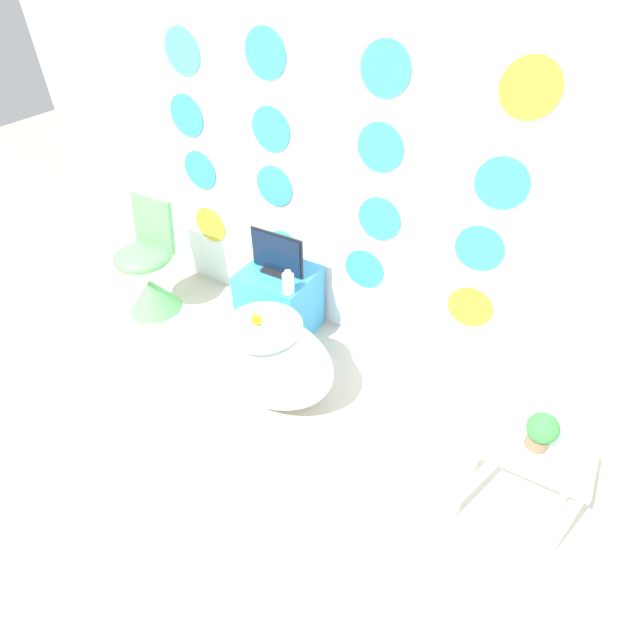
% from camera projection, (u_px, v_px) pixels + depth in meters
% --- Properties ---
extents(ground_plane, '(12.00, 12.00, 0.00)m').
position_uv_depth(ground_plane, '(168.00, 493.00, 2.60)').
color(ground_plane, '#BCB29E').
extents(wall_back_dotted, '(4.89, 0.05, 2.60)m').
position_uv_depth(wall_back_dotted, '(327.00, 145.00, 2.88)').
color(wall_back_dotted, white).
rests_on(wall_back_dotted, ground_plane).
extents(bathtub, '(0.88, 0.56, 0.55)m').
position_uv_depth(bathtub, '(266.00, 359.00, 2.98)').
color(bathtub, white).
rests_on(bathtub, ground_plane).
extents(rubber_duck, '(0.06, 0.07, 0.08)m').
position_uv_depth(rubber_duck, '(256.00, 319.00, 2.78)').
color(rubber_duck, yellow).
rests_on(rubber_duck, bathtub).
extents(chair, '(0.41, 0.41, 0.84)m').
position_uv_depth(chair, '(150.00, 276.00, 3.64)').
color(chair, '#66C166').
rests_on(chair, ground_plane).
extents(tv_cabinet, '(0.47, 0.43, 0.49)m').
position_uv_depth(tv_cabinet, '(280.00, 302.00, 3.46)').
color(tv_cabinet, '#389ED6').
rests_on(tv_cabinet, ground_plane).
extents(tv, '(0.38, 0.12, 0.29)m').
position_uv_depth(tv, '(277.00, 256.00, 3.22)').
color(tv, black).
rests_on(tv, tv_cabinet).
extents(vase, '(0.08, 0.08, 0.16)m').
position_uv_depth(vase, '(288.00, 283.00, 3.08)').
color(vase, white).
rests_on(vase, tv_cabinet).
extents(side_table, '(0.49, 0.33, 0.56)m').
position_uv_depth(side_table, '(528.00, 460.00, 2.23)').
color(side_table, silver).
rests_on(side_table, ground_plane).
extents(potted_plant_left, '(0.13, 0.13, 0.18)m').
position_uv_depth(potted_plant_left, '(542.00, 431.00, 2.09)').
color(potted_plant_left, '#8C6B4C').
rests_on(potted_plant_left, side_table).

